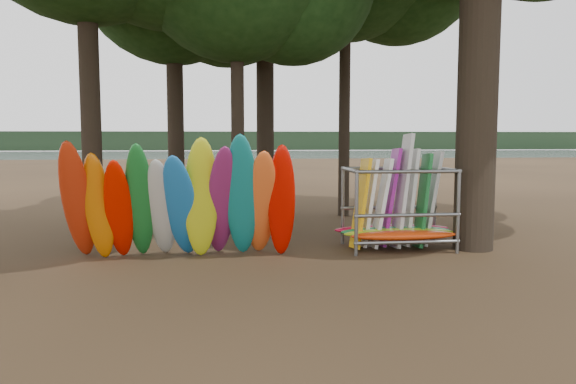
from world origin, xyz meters
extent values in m
plane|color=#47331E|center=(0.00, 0.00, 0.00)|extent=(120.00, 120.00, 0.00)
plane|color=gray|center=(0.00, 60.00, 0.00)|extent=(160.00, 160.00, 0.00)
cube|color=black|center=(0.00, 110.00, 2.00)|extent=(160.00, 4.00, 4.00)
cylinder|color=black|center=(-5.17, 2.86, 5.41)|extent=(0.52, 0.52, 10.81)
cylinder|color=black|center=(-3.22, 6.22, 4.85)|extent=(0.54, 0.54, 9.69)
cylinder|color=black|center=(-0.17, 7.42, 7.11)|extent=(0.62, 0.62, 14.22)
cylinder|color=black|center=(2.59, 6.90, 5.76)|extent=(0.39, 0.39, 11.53)
cylinder|color=black|center=(-1.26, 3.55, 4.62)|extent=(0.38, 0.38, 9.23)
cylinder|color=black|center=(5.80, 3.40, 6.63)|extent=(0.46, 0.46, 13.27)
ellipsoid|color=red|center=(-4.94, 0.21, 1.37)|extent=(0.70, 1.82, 2.88)
ellipsoid|color=#D46306|center=(-4.48, 0.20, 1.23)|extent=(0.73, 1.16, 2.57)
ellipsoid|color=red|center=(-4.02, 0.11, 1.16)|extent=(0.70, 1.63, 2.46)
ellipsoid|color=#196F29|center=(-3.57, 0.16, 1.34)|extent=(0.76, 1.87, 2.84)
ellipsoid|color=#B9B9B3|center=(-3.11, 0.28, 1.17)|extent=(0.67, 1.78, 2.50)
ellipsoid|color=blue|center=(-2.65, 0.14, 1.21)|extent=(0.98, 1.87, 2.58)
ellipsoid|color=#CAD31A|center=(-2.20, 0.05, 1.40)|extent=(0.88, 1.37, 2.90)
ellipsoid|color=#831F5E|center=(-1.74, 0.15, 1.31)|extent=(0.85, 2.01, 2.76)
ellipsoid|color=#127A7B|center=(-1.29, 0.03, 1.44)|extent=(0.85, 1.90, 3.02)
ellipsoid|color=orange|center=(-0.83, 0.17, 1.26)|extent=(0.74, 1.85, 2.68)
ellipsoid|color=#CB0A01|center=(-0.37, 0.03, 1.32)|extent=(0.72, 1.29, 2.75)
ellipsoid|color=red|center=(2.65, 0.36, 0.42)|extent=(2.64, 0.55, 0.24)
ellipsoid|color=#A3C71A|center=(2.65, 0.69, 0.42)|extent=(2.84, 0.55, 0.24)
ellipsoid|color=#1D833C|center=(2.65, 0.98, 0.42)|extent=(2.87, 0.55, 0.24)
ellipsoid|color=red|center=(2.65, 1.30, 0.42)|extent=(3.05, 0.55, 0.24)
cube|color=#F2AE0C|center=(1.71, 0.95, 1.14)|extent=(0.49, 0.79, 2.29)
cube|color=white|center=(1.98, 1.14, 1.12)|extent=(0.45, 0.74, 2.26)
cube|color=white|center=(2.25, 0.95, 1.13)|extent=(0.52, 0.74, 2.28)
cube|color=#981991|center=(2.51, 1.17, 1.26)|extent=(0.53, 0.77, 2.53)
cube|color=silver|center=(2.78, 0.96, 1.44)|extent=(0.50, 0.82, 2.90)
cube|color=silver|center=(3.05, 1.15, 1.24)|extent=(0.40, 0.77, 2.52)
cube|color=#176A2B|center=(3.32, 0.94, 1.19)|extent=(0.38, 0.76, 2.40)
cube|color=silver|center=(3.58, 1.13, 1.22)|extent=(0.54, 0.77, 2.45)
camera|label=1|loc=(-1.72, -12.67, 2.80)|focal=35.00mm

